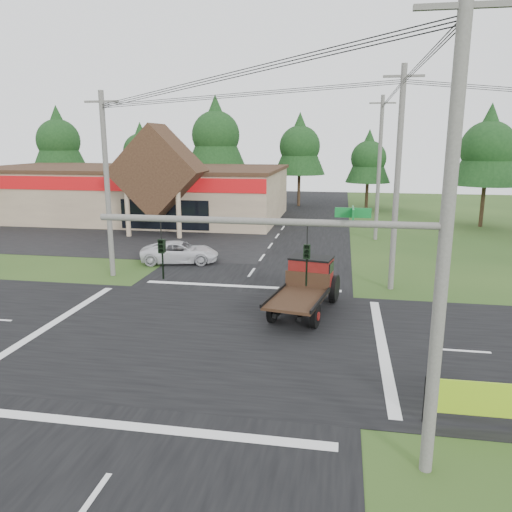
# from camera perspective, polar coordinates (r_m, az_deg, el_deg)

# --- Properties ---
(ground) EXTENTS (120.00, 120.00, 0.00)m
(ground) POSITION_cam_1_polar(r_m,az_deg,el_deg) (20.94, -5.50, -8.91)
(ground) COLOR #233F16
(ground) RESTS_ON ground
(road_ns) EXTENTS (12.00, 120.00, 0.02)m
(road_ns) POSITION_cam_1_polar(r_m,az_deg,el_deg) (20.93, -5.50, -8.89)
(road_ns) COLOR black
(road_ns) RESTS_ON ground
(road_ew) EXTENTS (120.00, 12.00, 0.02)m
(road_ew) POSITION_cam_1_polar(r_m,az_deg,el_deg) (20.93, -5.50, -8.88)
(road_ew) COLOR black
(road_ew) RESTS_ON ground
(parking_apron) EXTENTS (28.00, 14.00, 0.02)m
(parking_apron) POSITION_cam_1_polar(r_m,az_deg,el_deg) (43.04, -16.93, 2.06)
(parking_apron) COLOR black
(parking_apron) RESTS_ON ground
(cvs_building) EXTENTS (30.40, 18.20, 9.19)m
(cvs_building) POSITION_cam_1_polar(r_m,az_deg,el_deg) (52.86, -13.68, 7.23)
(cvs_building) COLOR gray
(cvs_building) RESTS_ON ground
(traffic_signal_mast) EXTENTS (8.12, 0.24, 7.00)m
(traffic_signal_mast) POSITION_cam_1_polar(r_m,az_deg,el_deg) (11.71, 12.20, -4.05)
(traffic_signal_mast) COLOR #595651
(traffic_signal_mast) RESTS_ON ground
(utility_pole_nr) EXTENTS (2.00, 0.30, 11.00)m
(utility_pole_nr) POSITION_cam_1_polar(r_m,az_deg,el_deg) (11.63, 20.79, 1.43)
(utility_pole_nr) COLOR #595651
(utility_pole_nr) RESTS_ON ground
(utility_pole_nw) EXTENTS (2.00, 0.30, 10.50)m
(utility_pole_nw) POSITION_cam_1_polar(r_m,az_deg,el_deg) (29.91, -16.67, 7.87)
(utility_pole_nw) COLOR #595651
(utility_pole_nw) RESTS_ON ground
(utility_pole_ne) EXTENTS (2.00, 0.30, 11.50)m
(utility_pole_ne) POSITION_cam_1_polar(r_m,az_deg,el_deg) (26.91, 15.85, 8.48)
(utility_pole_ne) COLOR #595651
(utility_pole_ne) RESTS_ON ground
(utility_pole_n) EXTENTS (2.00, 0.30, 11.20)m
(utility_pole_n) POSITION_cam_1_polar(r_m,az_deg,el_deg) (40.84, 13.89, 9.78)
(utility_pole_n) COLOR #595651
(utility_pole_n) RESTS_ON ground
(tree_row_a) EXTENTS (6.72, 6.72, 12.12)m
(tree_row_a) POSITION_cam_1_polar(r_m,az_deg,el_deg) (68.47, -21.67, 12.37)
(tree_row_a) COLOR #332316
(tree_row_a) RESTS_ON ground
(tree_row_b) EXTENTS (5.60, 5.60, 10.10)m
(tree_row_b) POSITION_cam_1_polar(r_m,az_deg,el_deg) (65.75, -13.02, 11.77)
(tree_row_b) COLOR #332316
(tree_row_b) RESTS_ON ground
(tree_row_c) EXTENTS (7.28, 7.28, 13.13)m
(tree_row_c) POSITION_cam_1_polar(r_m,az_deg,el_deg) (61.62, -4.63, 13.87)
(tree_row_c) COLOR #332316
(tree_row_c) RESTS_ON ground
(tree_row_d) EXTENTS (6.16, 6.16, 11.11)m
(tree_row_d) POSITION_cam_1_polar(r_m,az_deg,el_deg) (60.93, 5.02, 12.61)
(tree_row_d) COLOR #332316
(tree_row_d) RESTS_ON ground
(tree_row_e) EXTENTS (5.04, 5.04, 9.09)m
(tree_row_e) POSITION_cam_1_polar(r_m,az_deg,el_deg) (58.79, 12.75, 11.02)
(tree_row_e) COLOR #332316
(tree_row_e) RESTS_ON ground
(tree_side_ne) EXTENTS (6.16, 6.16, 11.11)m
(tree_side_ne) POSITION_cam_1_polar(r_m,az_deg,el_deg) (50.34, 25.03, 11.38)
(tree_side_ne) COLOR #332316
(tree_side_ne) RESTS_ON ground
(antique_flatbed_truck) EXTENTS (3.29, 6.17, 2.45)m
(antique_flatbed_truck) POSITION_cam_1_polar(r_m,az_deg,el_deg) (23.08, 5.55, -3.59)
(antique_flatbed_truck) COLOR #560E0C
(antique_flatbed_truck) RESTS_ON ground
(roadside_banner) EXTENTS (4.19, 0.16, 1.43)m
(roadside_banner) POSITION_cam_1_polar(r_m,az_deg,el_deg) (15.80, 26.32, -15.09)
(roadside_banner) COLOR #86B518
(roadside_banner) RESTS_ON ground
(white_pickup) EXTENTS (5.38, 3.31, 1.39)m
(white_pickup) POSITION_cam_1_polar(r_m,az_deg,el_deg) (32.96, -8.69, 0.44)
(white_pickup) COLOR silver
(white_pickup) RESTS_ON ground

